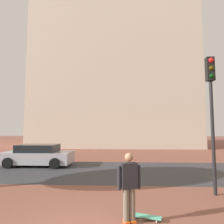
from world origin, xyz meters
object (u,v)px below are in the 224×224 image
skateboard (146,216)px  car_silver (38,155)px  person_skater (129,184)px  traffic_light_pole (211,98)px

skateboard → car_silver: 9.67m
person_skater → skateboard: (0.43, 0.21, -0.88)m
car_silver → traffic_light_pole: bearing=-31.6°
skateboard → car_silver: bearing=129.1°
car_silver → traffic_light_pole: traffic_light_pole is taller
person_skater → car_silver: person_skater is taller
person_skater → car_silver: (-5.65, 7.71, -0.30)m
person_skater → car_silver: bearing=126.2°
car_silver → skateboard: bearing=-50.9°
person_skater → traffic_light_pole: bearing=36.1°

